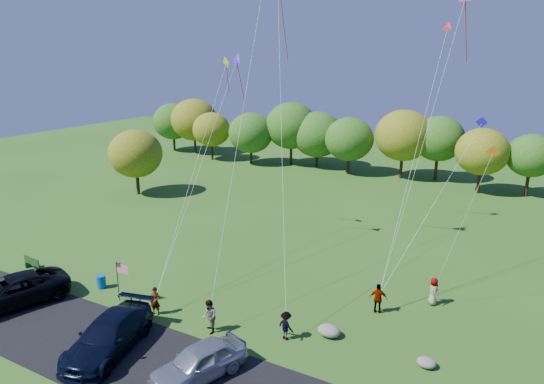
% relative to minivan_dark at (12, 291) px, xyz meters
% --- Properties ---
extents(ground, '(140.00, 140.00, 0.00)m').
position_rel_minivan_dark_xyz_m(ground, '(11.23, 3.48, -0.93)').
color(ground, '#2B5518').
rests_on(ground, ground).
extents(asphalt_lane, '(44.00, 6.00, 0.06)m').
position_rel_minivan_dark_xyz_m(asphalt_lane, '(11.23, -0.52, -0.90)').
color(asphalt_lane, black).
rests_on(asphalt_lane, ground).
extents(treeline, '(75.71, 27.36, 8.29)m').
position_rel_minivan_dark_xyz_m(treeline, '(10.90, 39.05, 3.68)').
color(treeline, '#351F13').
rests_on(treeline, ground).
extents(minivan_dark, '(4.77, 6.85, 1.74)m').
position_rel_minivan_dark_xyz_m(minivan_dark, '(0.00, 0.00, 0.00)').
color(minivan_dark, black).
rests_on(minivan_dark, asphalt_lane).
extents(minivan_navy, '(3.79, 6.36, 1.73)m').
position_rel_minivan_dark_xyz_m(minivan_navy, '(8.61, -0.62, -0.01)').
color(minivan_navy, black).
rests_on(minivan_navy, asphalt_lane).
extents(minivan_silver, '(3.30, 5.08, 1.61)m').
position_rel_minivan_dark_xyz_m(minivan_silver, '(13.82, -0.08, -0.06)').
color(minivan_silver, '#ABAFB6').
rests_on(minivan_silver, asphalt_lane).
extents(flyer_a, '(0.71, 0.57, 1.68)m').
position_rel_minivan_dark_xyz_m(flyer_a, '(8.12, 3.30, -0.09)').
color(flyer_a, '#4C4C59').
rests_on(flyer_a, ground).
extents(flyer_b, '(1.14, 1.13, 1.86)m').
position_rel_minivan_dark_xyz_m(flyer_b, '(11.93, 3.29, 0.00)').
color(flyer_b, '#4C4C59').
rests_on(flyer_b, ground).
extents(flyer_c, '(1.13, 0.84, 1.56)m').
position_rel_minivan_dark_xyz_m(flyer_c, '(15.80, 4.72, -0.15)').
color(flyer_c, '#4C4C59').
rests_on(flyer_c, ground).
extents(flyer_d, '(1.12, 0.71, 1.78)m').
position_rel_minivan_dark_xyz_m(flyer_d, '(19.18, 9.71, -0.04)').
color(flyer_d, '#4C4C59').
rests_on(flyer_d, ground).
extents(flyer_e, '(0.87, 0.99, 1.70)m').
position_rel_minivan_dark_xyz_m(flyer_e, '(21.76, 12.26, -0.08)').
color(flyer_e, '#4C4C59').
rests_on(flyer_e, ground).
extents(park_bench, '(1.73, 0.49, 0.95)m').
position_rel_minivan_dark_xyz_m(park_bench, '(-3.44, 3.73, -0.42)').
color(park_bench, '#193F16').
rests_on(park_bench, ground).
extents(trash_barrel, '(0.57, 0.57, 0.85)m').
position_rel_minivan_dark_xyz_m(trash_barrel, '(2.80, 4.13, -0.50)').
color(trash_barrel, '#0B4FAA').
rests_on(trash_barrel, ground).
extents(flag_assembly, '(0.94, 0.61, 2.54)m').
position_rel_minivan_dark_xyz_m(flag_assembly, '(5.30, 3.49, 0.98)').
color(flag_assembly, black).
rests_on(flag_assembly, ground).
extents(boulder_near, '(1.25, 0.98, 0.62)m').
position_rel_minivan_dark_xyz_m(boulder_near, '(17.67, 6.07, -0.62)').
color(boulder_near, gray).
rests_on(boulder_near, ground).
extents(boulder_far, '(0.92, 0.77, 0.48)m').
position_rel_minivan_dark_xyz_m(boulder_far, '(22.77, 5.88, -0.69)').
color(boulder_far, slate).
rests_on(boulder_far, ground).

